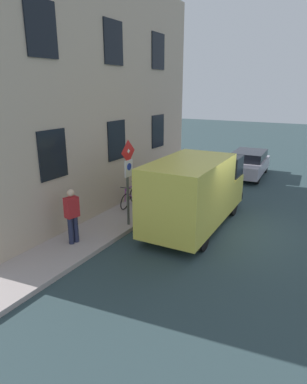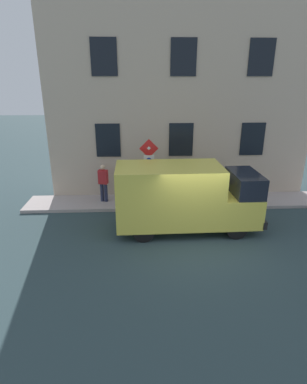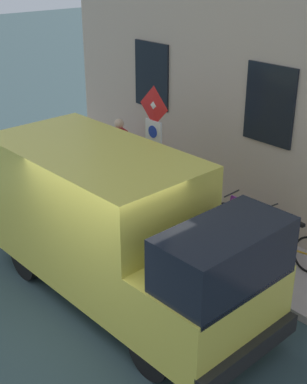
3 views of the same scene
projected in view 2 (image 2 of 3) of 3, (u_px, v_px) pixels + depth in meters
ground_plane at (195, 241)px, 10.93m from camera, size 80.00×80.00×0.00m
sidewalk_slab at (182, 201)px, 14.25m from camera, size 1.75×14.08×0.14m
building_facade at (181, 104)px, 13.91m from camera, size 0.75×12.08×8.68m
sign_post_stacked at (149, 164)px, 12.87m from camera, size 0.15×0.56×2.85m
delivery_van at (185, 196)px, 11.39m from camera, size 2.10×5.37×2.50m
bicycle_orange at (203, 190)px, 14.45m from camera, size 0.46×1.72×0.89m
bicycle_purple at (184, 190)px, 14.41m from camera, size 0.46×1.71×0.89m
pedestrian at (103, 182)px, 13.79m from camera, size 0.35×0.45×1.72m
litter_bin at (190, 195)px, 13.59m from camera, size 0.44×0.44×0.90m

